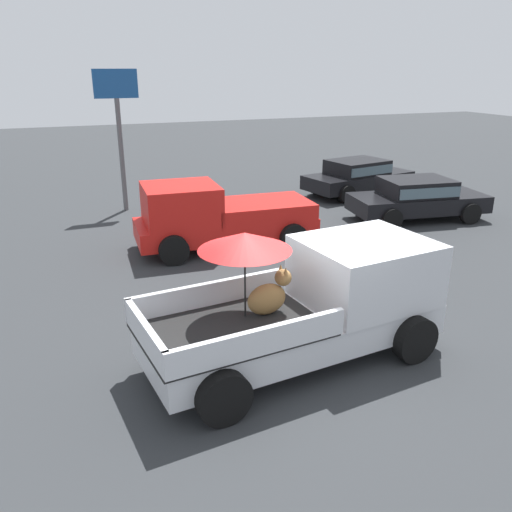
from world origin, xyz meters
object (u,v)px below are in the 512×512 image
Objects in this scene: motel_sign at (118,112)px; pickup_truck_red at (218,216)px; pickup_truck_main at (317,300)px; parked_sedan_near at (358,175)px; parked_sedan_far at (417,197)px.

pickup_truck_red is at bearing -70.44° from motel_sign.
pickup_truck_main is 5.99m from pickup_truck_red.
parked_sedan_far is (-0.14, -3.77, 0.00)m from parked_sedan_near.
parked_sedan_far is (6.95, 6.31, -0.25)m from pickup_truck_main.
motel_sign reaches higher than pickup_truck_main.
motel_sign is at bearing 159.30° from parked_sedan_far.
pickup_truck_red is 1.07× the size of parked_sedan_near.
pickup_truck_main is at bearing 91.68° from pickup_truck_red.
parked_sedan_far is at bearing 35.95° from pickup_truck_main.
pickup_truck_red is at bearing 82.13° from pickup_truck_main.
motel_sign is at bearing 163.42° from parked_sedan_near.
motel_sign is (-8.70, 0.89, 2.53)m from parked_sedan_near.
pickup_truck_main is at bearing -81.67° from motel_sign.
parked_sedan_near is 0.99× the size of motel_sign.
pickup_truck_red is at bearing -169.37° from parked_sedan_far.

